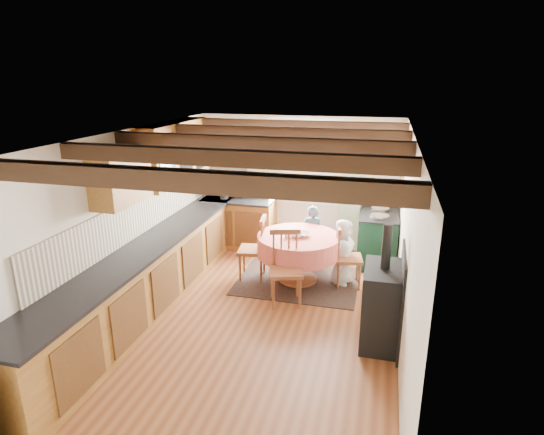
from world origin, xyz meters
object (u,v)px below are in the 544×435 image
(dining_table, at_px, (298,259))
(child_right, at_px, (343,252))
(cup, at_px, (287,235))
(chair_left, at_px, (252,248))
(chair_right, at_px, (349,256))
(cast_iron_stove, at_px, (383,285))
(chair_near, at_px, (286,269))
(child_far, at_px, (312,235))
(aga_range, at_px, (378,238))

(dining_table, distance_m, child_right, 0.69)
(child_right, xyz_separation_m, cup, (-0.82, -0.24, 0.29))
(chair_left, xyz_separation_m, cup, (0.57, -0.09, 0.30))
(chair_right, bearing_deg, chair_left, 83.26)
(dining_table, relative_size, cast_iron_stove, 0.84)
(chair_near, height_order, cast_iron_stove, cast_iron_stove)
(chair_near, bearing_deg, child_right, 33.54)
(chair_right, bearing_deg, dining_table, 84.69)
(chair_left, bearing_deg, child_right, 88.38)
(dining_table, xyz_separation_m, child_far, (0.09, 0.74, 0.14))
(dining_table, xyz_separation_m, chair_near, (-0.03, -0.73, 0.15))
(aga_range, height_order, cast_iron_stove, cast_iron_stove)
(dining_table, height_order, chair_near, chair_near)
(child_right, bearing_deg, cup, 125.69)
(cast_iron_stove, relative_size, cup, 16.39)
(cast_iron_stove, distance_m, child_far, 2.44)
(child_far, distance_m, cup, 0.94)
(dining_table, bearing_deg, chair_near, -92.46)
(aga_range, bearing_deg, chair_left, -150.54)
(chair_right, distance_m, cup, 0.99)
(aga_range, xyz_separation_m, child_right, (-0.50, -0.93, 0.06))
(aga_range, xyz_separation_m, cast_iron_stove, (0.11, -2.43, 0.30))
(chair_right, relative_size, cup, 10.50)
(chair_left, distance_m, child_right, 1.40)
(cup, bearing_deg, child_far, 73.92)
(child_far, bearing_deg, cast_iron_stove, 116.90)
(dining_table, bearing_deg, cup, -142.85)
(chair_right, xyz_separation_m, cast_iron_stove, (0.51, -1.45, 0.27))
(chair_right, distance_m, child_right, 0.12)
(cup, bearing_deg, aga_range, 41.43)
(dining_table, relative_size, aga_range, 1.30)
(cast_iron_stove, relative_size, child_far, 1.45)
(chair_near, height_order, child_far, chair_near)
(cast_iron_stove, xyz_separation_m, child_far, (-1.18, 2.13, -0.23))
(chair_near, relative_size, cast_iron_stove, 0.70)
(cast_iron_stove, bearing_deg, chair_near, 153.22)
(dining_table, distance_m, aga_range, 1.56)
(aga_range, relative_size, cup, 10.63)
(child_right, height_order, cup, child_right)
(chair_near, relative_size, chair_left, 1.04)
(dining_table, xyz_separation_m, cup, (-0.16, -0.12, 0.42))
(dining_table, height_order, chair_left, chair_left)
(chair_near, distance_m, cast_iron_stove, 1.48)
(cast_iron_stove, bearing_deg, chair_right, 109.46)
(chair_right, bearing_deg, child_far, 34.68)
(child_right, bearing_deg, chair_left, 115.36)
(chair_left, bearing_deg, chair_right, 85.87)
(chair_left, xyz_separation_m, child_far, (0.82, 0.76, 0.01))
(chair_right, height_order, cast_iron_stove, cast_iron_stove)
(dining_table, height_order, cup, cup)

